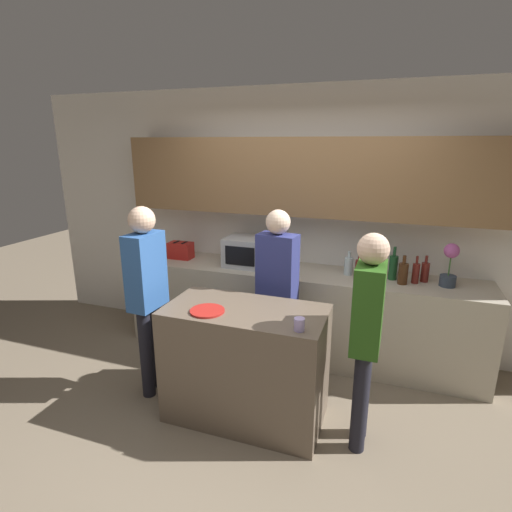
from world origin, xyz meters
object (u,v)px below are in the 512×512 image
Objects in this scene: bottle_4 at (393,267)px; bottle_7 at (425,272)px; person_right at (277,283)px; microwave at (251,252)px; bottle_1 at (358,269)px; cup_0 at (299,324)px; bottle_6 at (416,273)px; person_center at (147,286)px; toaster at (181,250)px; bottle_3 at (380,267)px; potted_plant at (450,265)px; person_left at (367,326)px; bottle_5 at (403,273)px; bottle_2 at (369,266)px; bottle_0 at (348,266)px; plate_on_island at (207,311)px.

bottle_4 reaches higher than bottle_7.
microwave is at bearing -43.27° from person_right.
cup_0 is at bearing -101.31° from bottle_1.
cup_0 is (-0.76, -1.35, -0.02)m from bottle_6.
microwave is 1.22m from person_center.
bottle_1 is at bearing -2.04° from toaster.
person_right is at bearing -143.58° from bottle_3.
person_left reaches higher than potted_plant.
person_left is 1.00m from person_right.
bottle_5 is (0.09, -0.10, -0.02)m from bottle_4.
bottle_6 is 1.02× the size of bottle_7.
potted_plant is 0.48m from bottle_4.
bottle_1 is 0.91× the size of bottle_2.
bottle_2 reaches higher than bottle_0.
bottle_4 reaches higher than microwave.
bottle_6 is (1.60, -0.01, -0.05)m from microwave.
bottle_6 is at bearing -15.69° from person_left.
microwave is 0.83m from toaster.
microwave is 1.19m from bottle_2.
bottle_3 reaches higher than toaster.
microwave is 0.31× the size of person_center.
bottle_7 is (0.28, 0.03, -0.03)m from bottle_4.
bottle_6 is (0.42, -0.05, -0.01)m from bottle_2.
bottle_2 is 0.17× the size of person_center.
bottle_1 reaches higher than cup_0.
bottle_2 is at bearing 176.32° from potted_plant.
bottle_1 reaches higher than toaster.
person_left is at bearing -91.17° from bottle_3.
plate_on_island is (-0.98, -1.22, -0.06)m from bottle_1.
toaster is (-0.83, 0.00, -0.06)m from microwave.
potted_plant is at bearing -27.08° from person_left.
potted_plant is 0.29m from bottle_6.
bottle_4 is at bearing 0.80° from toaster.
bottle_6 is at bearing 29.43° from bottle_5.
person_left reaches higher than bottle_6.
potted_plant is 2.64m from person_center.
person_center is at bearing -152.26° from bottle_7.
potted_plant is 1.32m from person_left.
bottle_4 is (-0.47, 0.03, -0.08)m from potted_plant.
cup_0 is at bearing -107.64° from bottle_3.
plate_on_island is (-1.07, -1.33, -0.07)m from bottle_2.
plate_on_island is 0.16× the size of person_left.
person_center reaches higher than bottle_4.
bottle_4 is at bearing 130.75° from bottle_5.
microwave reaches higher than toaster.
person_center is (-1.37, 0.26, 0.01)m from cup_0.
bottle_1 is 0.16× the size of person_left.
bottle_4 is at bearing 67.92° from cup_0.
bottle_7 is (0.50, 0.02, -0.01)m from bottle_2.
bottle_2 is 1.11× the size of bottle_6.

